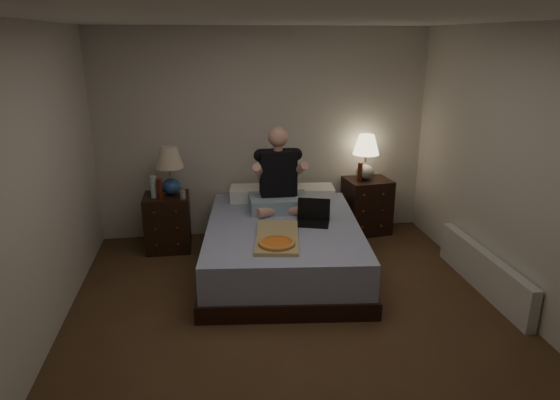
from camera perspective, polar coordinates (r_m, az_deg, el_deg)
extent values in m
cube|color=brown|center=(4.45, 1.74, -14.10)|extent=(4.00, 4.50, 0.00)
cube|color=white|center=(3.77, 2.12, 20.02)|extent=(4.00, 4.50, 0.00)
cube|color=silver|center=(6.10, -1.87, 7.51)|extent=(4.00, 0.00, 2.50)
cube|color=silver|center=(1.96, 14.21, -17.57)|extent=(4.00, 0.00, 2.50)
cube|color=silver|center=(4.09, -26.84, 0.16)|extent=(0.00, 4.50, 2.50)
cube|color=silver|center=(4.71, 26.65, 2.35)|extent=(0.00, 4.50, 2.50)
cube|color=#5263A5|center=(5.30, 0.35, -5.35)|extent=(1.78, 2.25, 0.52)
cube|color=black|center=(5.94, -12.70, -2.49)|extent=(0.51, 0.46, 0.66)
cube|color=black|center=(6.41, 9.84, -0.60)|extent=(0.58, 0.54, 0.69)
cylinder|color=silver|center=(5.75, -14.25, 1.46)|extent=(0.07, 0.07, 0.25)
cylinder|color=beige|center=(5.65, -11.07, 0.61)|extent=(0.07, 0.07, 0.10)
cylinder|color=#541A0C|center=(5.69, -13.58, 1.26)|extent=(0.06, 0.06, 0.23)
cylinder|color=#541B0C|center=(6.18, 9.14, 3.19)|extent=(0.06, 0.06, 0.23)
cube|color=silver|center=(5.30, 22.21, -7.53)|extent=(0.10, 1.60, 0.40)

